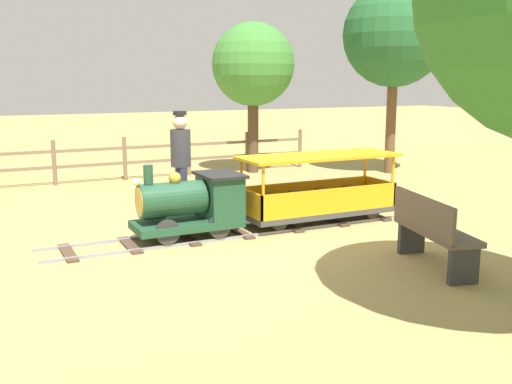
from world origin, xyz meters
TOP-DOWN VIEW (x-y plane):
  - ground_plane at (0.00, 0.00)m, footprint 60.00×60.00m
  - track at (0.00, -0.22)m, footprint 0.78×6.05m
  - locomotive at (0.00, 0.80)m, footprint 0.74×1.45m
  - passenger_car at (0.00, -1.12)m, footprint 0.84×2.35m
  - conductor_person at (1.15, 0.57)m, footprint 0.30×0.30m
  - park_bench at (-2.33, -1.14)m, footprint 1.36×0.70m
  - oak_tree_far at (4.77, -2.39)m, footprint 1.83×1.83m
  - oak_tree_distant at (3.33, -5.11)m, footprint 2.25×2.25m
  - fence_section at (4.99, -0.22)m, footprint 0.08×7.13m

SIDE VIEW (x-z plane):
  - ground_plane at x=0.00m, z-range 0.00..0.00m
  - track at x=0.00m, z-range 0.00..0.04m
  - park_bench at x=-2.33m, z-range 0.01..0.83m
  - passenger_car at x=0.00m, z-range -0.06..0.91m
  - locomotive at x=0.00m, z-range -0.01..0.97m
  - fence_section at x=4.99m, z-range 0.03..0.93m
  - conductor_person at x=1.15m, z-range 0.15..1.77m
  - oak_tree_far at x=4.77m, z-range 0.72..4.03m
  - oak_tree_distant at x=3.33m, z-range 0.93..5.08m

